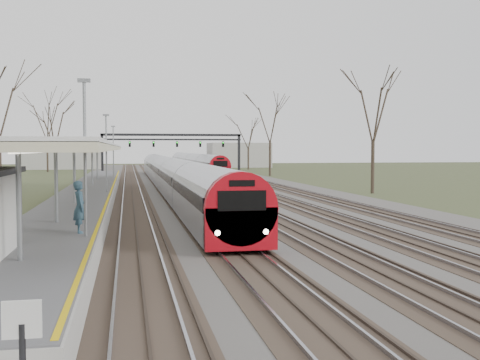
# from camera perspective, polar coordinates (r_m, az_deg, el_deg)

# --- Properties ---
(track_bed) EXTENTS (24.00, 160.00, 0.22)m
(track_bed) POSITION_cam_1_polar(r_m,az_deg,el_deg) (61.23, -4.39, -0.55)
(track_bed) COLOR #474442
(track_bed) RESTS_ON ground
(platform) EXTENTS (3.50, 69.00, 1.00)m
(platform) POSITION_cam_1_polar(r_m,az_deg,el_deg) (43.47, -14.14, -1.50)
(platform) COLOR #9E9B93
(platform) RESTS_ON ground
(canopy) EXTENTS (4.10, 50.00, 3.11)m
(canopy) POSITION_cam_1_polar(r_m,az_deg,el_deg) (38.83, -14.61, 3.03)
(canopy) COLOR slate
(canopy) RESTS_ON platform
(signal_gantry) EXTENTS (21.00, 0.59, 6.08)m
(signal_gantry) POSITION_cam_1_polar(r_m,az_deg,el_deg) (90.99, -6.44, 3.65)
(signal_gantry) COLOR black
(signal_gantry) RESTS_ON ground
(tree_east_far) EXTENTS (5.00, 5.00, 10.30)m
(tree_east_far) POSITION_cam_1_polar(r_m,az_deg,el_deg) (52.03, 12.53, 6.72)
(tree_east_far) COLOR #2D231C
(tree_east_far) RESTS_ON ground
(train_near) EXTENTS (2.62, 75.21, 3.05)m
(train_near) POSITION_cam_1_polar(r_m,az_deg,el_deg) (57.84, -6.79, 0.64)
(train_near) COLOR #A6A8B0
(train_near) RESTS_ON ground
(train_far) EXTENTS (2.62, 60.21, 3.05)m
(train_far) POSITION_cam_1_polar(r_m,az_deg,el_deg) (101.02, -4.45, 1.65)
(train_far) COLOR #A6A8B0
(train_far) RESTS_ON ground
(passenger) EXTENTS (0.51, 0.70, 1.78)m
(passenger) POSITION_cam_1_polar(r_m,az_deg,el_deg) (20.73, -14.96, -2.51)
(passenger) COLOR #304C5D
(passenger) RESTS_ON platform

